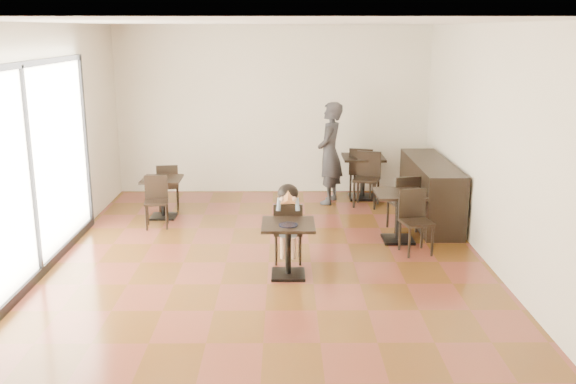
{
  "coord_description": "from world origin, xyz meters",
  "views": [
    {
      "loc": [
        0.22,
        -8.32,
        3.12
      ],
      "look_at": [
        0.27,
        -0.0,
        1.0
      ],
      "focal_mm": 40.0,
      "sensor_mm": 36.0,
      "label": 1
    }
  ],
  "objects_px": {
    "child_table": "(288,250)",
    "adult_patron": "(330,153)",
    "chair_mid_a": "(403,202)",
    "chair_left_a": "(168,186)",
    "cafe_table_back": "(363,177)",
    "chair_mid_b": "(417,223)",
    "child": "(288,224)",
    "chair_back_a": "(362,172)",
    "cafe_table_mid": "(399,217)",
    "chair_back_b": "(367,180)",
    "cafe_table_left": "(163,198)",
    "child_chair": "(288,231)",
    "chair_left_b": "(156,203)"
  },
  "relations": [
    {
      "from": "child_chair",
      "to": "child_table",
      "type": "bearing_deg",
      "value": 90.0
    },
    {
      "from": "adult_patron",
      "to": "cafe_table_back",
      "type": "height_order",
      "value": "adult_patron"
    },
    {
      "from": "child",
      "to": "adult_patron",
      "type": "relative_size",
      "value": 0.58
    },
    {
      "from": "child",
      "to": "chair_left_b",
      "type": "xyz_separation_m",
      "value": [
        -2.11,
        1.58,
        -0.13
      ]
    },
    {
      "from": "chair_mid_a",
      "to": "chair_left_a",
      "type": "xyz_separation_m",
      "value": [
        -3.94,
        1.26,
        -0.04
      ]
    },
    {
      "from": "chair_mid_b",
      "to": "chair_back_b",
      "type": "distance_m",
      "value": 2.55
    },
    {
      "from": "cafe_table_mid",
      "to": "chair_mid_b",
      "type": "xyz_separation_m",
      "value": [
        0.15,
        -0.55,
        0.08
      ]
    },
    {
      "from": "chair_left_b",
      "to": "chair_mid_b",
      "type": "bearing_deg",
      "value": -25.77
    },
    {
      "from": "child",
      "to": "adult_patron",
      "type": "bearing_deg",
      "value": 75.81
    },
    {
      "from": "adult_patron",
      "to": "cafe_table_mid",
      "type": "xyz_separation_m",
      "value": [
        0.89,
        -2.22,
        -0.55
      ]
    },
    {
      "from": "cafe_table_back",
      "to": "chair_mid_b",
      "type": "relative_size",
      "value": 0.89
    },
    {
      "from": "adult_patron",
      "to": "chair_mid_a",
      "type": "bearing_deg",
      "value": 49.56
    },
    {
      "from": "cafe_table_mid",
      "to": "chair_back_b",
      "type": "height_order",
      "value": "chair_back_b"
    },
    {
      "from": "adult_patron",
      "to": "chair_mid_b",
      "type": "relative_size",
      "value": 2.04
    },
    {
      "from": "cafe_table_back",
      "to": "chair_mid_a",
      "type": "distance_m",
      "value": 2.01
    },
    {
      "from": "chair_mid_a",
      "to": "chair_mid_b",
      "type": "distance_m",
      "value": 1.1
    },
    {
      "from": "child_table",
      "to": "cafe_table_back",
      "type": "distance_m",
      "value": 4.19
    },
    {
      "from": "cafe_table_mid",
      "to": "chair_mid_a",
      "type": "height_order",
      "value": "chair_mid_a"
    },
    {
      "from": "child",
      "to": "chair_left_a",
      "type": "distance_m",
      "value": 3.42
    },
    {
      "from": "cafe_table_back",
      "to": "child_chair",
      "type": "bearing_deg",
      "value": -112.89
    },
    {
      "from": "cafe_table_back",
      "to": "chair_left_a",
      "type": "height_order",
      "value": "chair_left_a"
    },
    {
      "from": "cafe_table_left",
      "to": "chair_mid_a",
      "type": "height_order",
      "value": "chair_mid_a"
    },
    {
      "from": "cafe_table_mid",
      "to": "cafe_table_back",
      "type": "relative_size",
      "value": 0.93
    },
    {
      "from": "child_table",
      "to": "cafe_table_back",
      "type": "bearing_deg",
      "value": 70.03
    },
    {
      "from": "child_table",
      "to": "chair_left_b",
      "type": "xyz_separation_m",
      "value": [
        -2.11,
        2.13,
        0.05
      ]
    },
    {
      "from": "child_table",
      "to": "chair_back_a",
      "type": "relative_size",
      "value": 0.74
    },
    {
      "from": "child_table",
      "to": "child",
      "type": "distance_m",
      "value": 0.58
    },
    {
      "from": "chair_left_b",
      "to": "cafe_table_mid",
      "type": "bearing_deg",
      "value": -18.66
    },
    {
      "from": "adult_patron",
      "to": "cafe_table_left",
      "type": "relative_size",
      "value": 2.7
    },
    {
      "from": "child_table",
      "to": "chair_left_a",
      "type": "distance_m",
      "value": 3.86
    },
    {
      "from": "chair_back_a",
      "to": "chair_back_b",
      "type": "relative_size",
      "value": 1.0
    },
    {
      "from": "child",
      "to": "cafe_table_mid",
      "type": "xyz_separation_m",
      "value": [
        1.67,
        0.87,
        -0.16
      ]
    },
    {
      "from": "cafe_table_left",
      "to": "child_chair",
      "type": "bearing_deg",
      "value": -45.35
    },
    {
      "from": "cafe_table_left",
      "to": "cafe_table_back",
      "type": "height_order",
      "value": "cafe_table_back"
    },
    {
      "from": "child_table",
      "to": "adult_patron",
      "type": "bearing_deg",
      "value": 77.89
    },
    {
      "from": "chair_mid_a",
      "to": "cafe_table_left",
      "type": "bearing_deg",
      "value": -22.81
    },
    {
      "from": "child_table",
      "to": "chair_mid_b",
      "type": "relative_size",
      "value": 0.79
    },
    {
      "from": "chair_mid_a",
      "to": "chair_back_a",
      "type": "height_order",
      "value": "chair_back_a"
    },
    {
      "from": "chair_mid_a",
      "to": "chair_left_a",
      "type": "bearing_deg",
      "value": -30.34
    },
    {
      "from": "child",
      "to": "chair_back_a",
      "type": "xyz_separation_m",
      "value": [
        1.43,
        3.45,
        -0.06
      ]
    },
    {
      "from": "child_table",
      "to": "chair_back_b",
      "type": "height_order",
      "value": "chair_back_b"
    },
    {
      "from": "child_table",
      "to": "child",
      "type": "relative_size",
      "value": 0.66
    },
    {
      "from": "chair_mid_b",
      "to": "chair_left_a",
      "type": "bearing_deg",
      "value": 136.48
    },
    {
      "from": "adult_patron",
      "to": "chair_left_b",
      "type": "bearing_deg",
      "value": -45.02
    },
    {
      "from": "adult_patron",
      "to": "chair_mid_b",
      "type": "bearing_deg",
      "value": 38.17
    },
    {
      "from": "chair_left_b",
      "to": "chair_back_a",
      "type": "xyz_separation_m",
      "value": [
        3.54,
        1.87,
        0.07
      ]
    },
    {
      "from": "child_chair",
      "to": "chair_left_a",
      "type": "bearing_deg",
      "value": -51.85
    },
    {
      "from": "cafe_table_left",
      "to": "chair_back_a",
      "type": "bearing_deg",
      "value": 20.42
    },
    {
      "from": "child_table",
      "to": "child_chair",
      "type": "height_order",
      "value": "child_chair"
    },
    {
      "from": "cafe_table_mid",
      "to": "chair_left_a",
      "type": "height_order",
      "value": "chair_left_a"
    }
  ]
}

